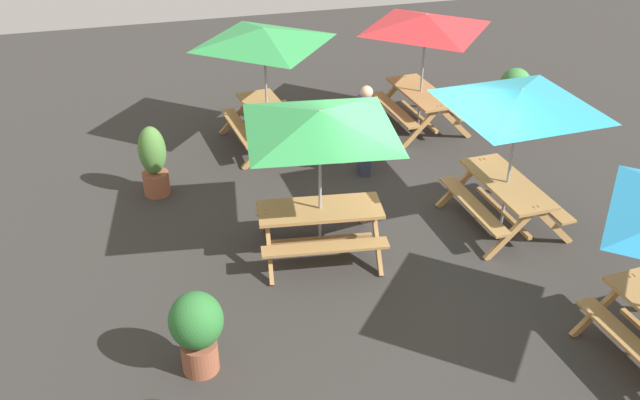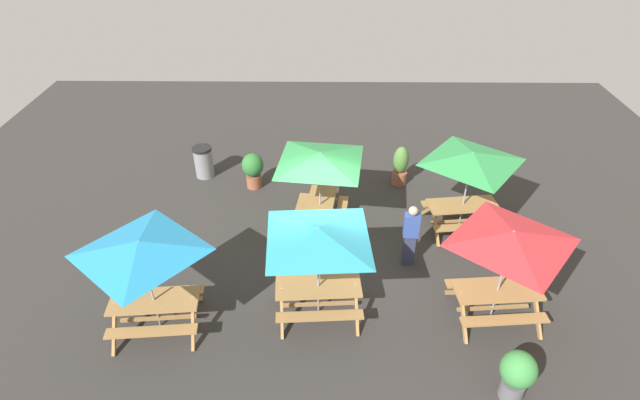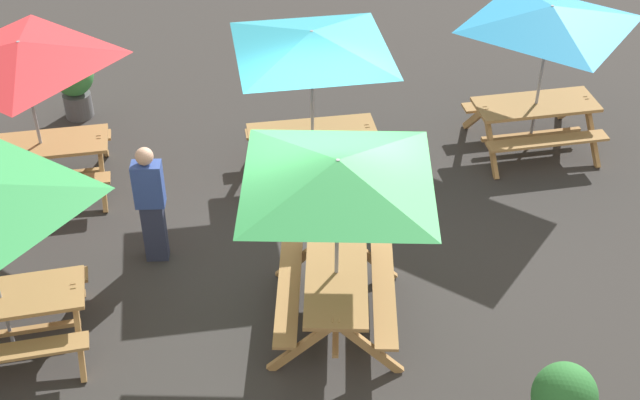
% 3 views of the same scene
% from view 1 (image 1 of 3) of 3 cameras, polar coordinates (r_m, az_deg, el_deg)
% --- Properties ---
extents(ground_plane, '(24.00, 24.00, 0.00)m').
position_cam_1_polar(ground_plane, '(11.23, 6.90, -2.55)').
color(ground_plane, '#33302D').
rests_on(ground_plane, ground).
extents(picnic_table_0, '(2.82, 2.82, 2.34)m').
position_cam_1_polar(picnic_table_0, '(10.79, 15.64, 7.06)').
color(picnic_table_0, '#A87A44').
rests_on(picnic_table_0, ground).
extents(picnic_table_1, '(2.22, 2.22, 2.34)m').
position_cam_1_polar(picnic_table_1, '(13.06, -4.48, 12.28)').
color(picnic_table_1, '#A87A44').
rests_on(picnic_table_1, ground).
extents(picnic_table_2, '(2.81, 2.81, 2.34)m').
position_cam_1_polar(picnic_table_2, '(9.71, 0.00, 5.51)').
color(picnic_table_2, '#A87A44').
rests_on(picnic_table_2, ground).
extents(picnic_table_4, '(2.16, 2.16, 2.34)m').
position_cam_1_polar(picnic_table_4, '(13.95, 8.44, 13.27)').
color(picnic_table_4, '#A87A44').
rests_on(picnic_table_4, ground).
extents(potted_plant_0, '(0.45, 0.45, 1.25)m').
position_cam_1_polar(potted_plant_0, '(12.17, -13.18, 3.09)').
color(potted_plant_0, '#935138').
rests_on(potted_plant_0, ground).
extents(potted_plant_1, '(0.64, 0.64, 1.11)m').
position_cam_1_polar(potted_plant_1, '(15.09, 15.30, 8.42)').
color(potted_plant_1, '#59595B').
rests_on(potted_plant_1, ground).
extents(potted_plant_2, '(0.64, 0.64, 1.10)m').
position_cam_1_polar(potted_plant_2, '(8.52, -9.82, -10.07)').
color(potted_plant_2, '#935138').
rests_on(potted_plant_2, ground).
extents(person_standing, '(0.37, 0.24, 1.67)m').
position_cam_1_polar(person_standing, '(12.39, 3.64, 5.73)').
color(person_standing, '#2D334C').
rests_on(person_standing, ground).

